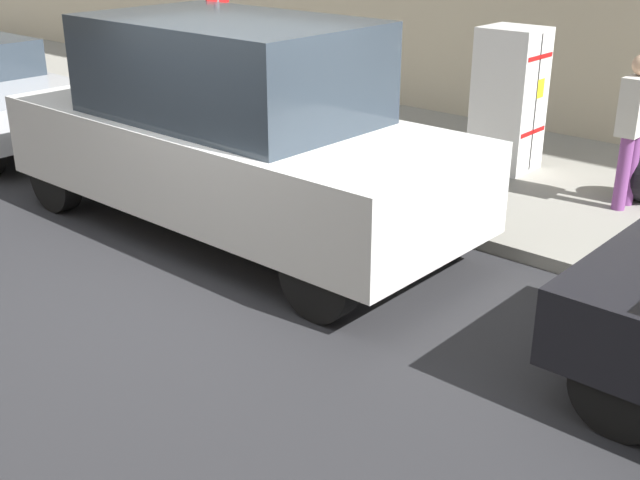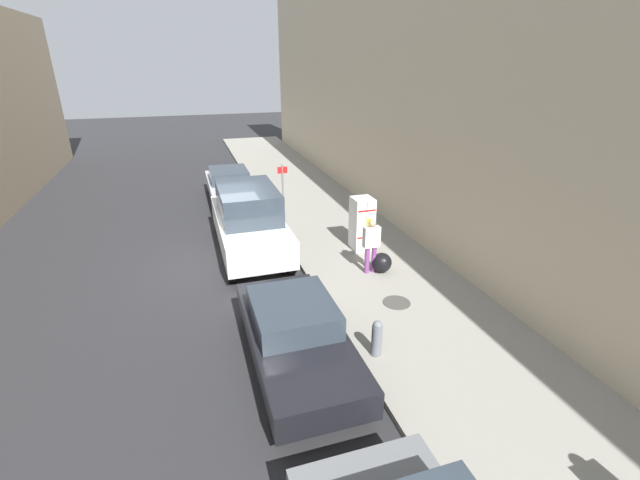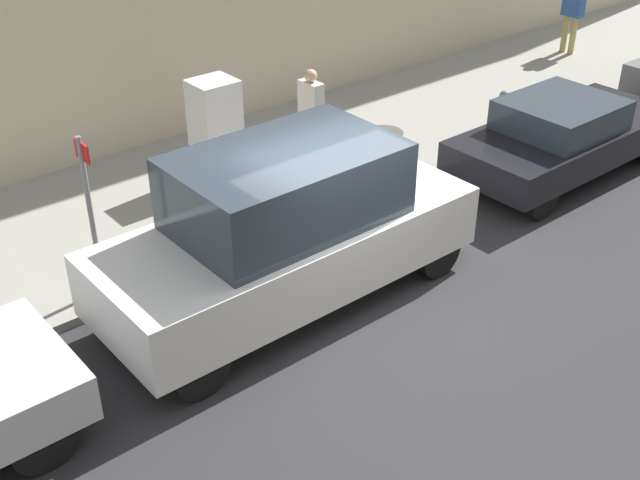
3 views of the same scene
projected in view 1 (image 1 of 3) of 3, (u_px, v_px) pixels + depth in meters
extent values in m
plane|color=#28282B|center=(209.00, 275.00, 7.36)|extent=(80.00, 80.00, 0.00)
cube|color=gray|center=(459.00, 166.00, 10.27)|extent=(4.21, 44.00, 0.13)
cube|color=white|center=(509.00, 99.00, 9.66)|extent=(0.64, 0.71, 1.71)
cube|color=black|center=(536.00, 104.00, 9.45)|extent=(0.01, 0.01, 1.62)
cube|color=yellow|center=(541.00, 88.00, 9.44)|extent=(0.16, 0.01, 0.22)
cube|color=red|center=(541.00, 57.00, 9.24)|extent=(0.58, 0.01, 0.05)
cube|color=red|center=(533.00, 132.00, 9.58)|extent=(0.58, 0.01, 0.05)
cylinder|color=slate|center=(220.00, 68.00, 10.16)|extent=(0.07, 0.07, 2.23)
cylinder|color=#7A3D7F|center=(631.00, 169.00, 8.58)|extent=(0.14, 0.14, 0.81)
cylinder|color=#7A3D7F|center=(623.00, 173.00, 8.44)|extent=(0.14, 0.14, 0.81)
cube|color=beige|center=(637.00, 105.00, 8.24)|extent=(0.47, 0.22, 0.60)
cylinder|color=black|center=(91.00, 124.00, 11.06)|extent=(0.22, 0.73, 0.73)
cube|color=silver|center=(233.00, 158.00, 8.07)|extent=(2.00, 5.11, 0.85)
cube|color=#2D3842|center=(229.00, 68.00, 7.73)|extent=(1.76, 2.81, 0.95)
cylinder|color=black|center=(441.00, 220.00, 7.65)|extent=(0.22, 0.72, 0.72)
cylinder|color=black|center=(320.00, 278.00, 6.44)|extent=(0.22, 0.72, 0.72)
cylinder|color=black|center=(179.00, 146.00, 10.03)|extent=(0.22, 0.72, 0.72)
cylinder|color=black|center=(56.00, 179.00, 8.82)|extent=(0.22, 0.72, 0.72)
cylinder|color=black|center=(624.00, 388.00, 5.01)|extent=(0.22, 0.66, 0.66)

